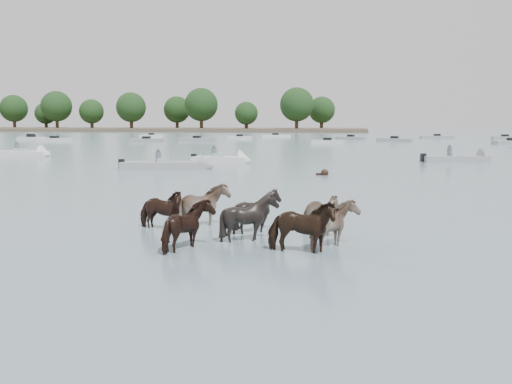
# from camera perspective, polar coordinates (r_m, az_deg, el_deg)

# --- Properties ---
(ground) EXTENTS (400.00, 400.00, 0.00)m
(ground) POSITION_cam_1_polar(r_m,az_deg,el_deg) (14.42, -9.45, -5.06)
(ground) COLOR slate
(ground) RESTS_ON ground
(shoreline) EXTENTS (160.00, 30.00, 1.00)m
(shoreline) POSITION_cam_1_polar(r_m,az_deg,el_deg) (179.57, -15.44, 6.14)
(shoreline) COLOR #4C4233
(shoreline) RESTS_ON ground
(pony_herd) EXTENTS (6.35, 4.39, 1.39)m
(pony_herd) POSITION_cam_1_polar(r_m,az_deg,el_deg) (14.57, -0.76, -2.71)
(pony_herd) COLOR black
(pony_herd) RESTS_ON ground
(swimming_pony) EXTENTS (0.72, 0.44, 0.44)m
(swimming_pony) POSITION_cam_1_polar(r_m,az_deg,el_deg) (32.08, 6.91, 1.90)
(swimming_pony) COLOR black
(swimming_pony) RESTS_ON ground
(motorboat_a) EXTENTS (4.57, 1.76, 1.92)m
(motorboat_a) POSITION_cam_1_polar(r_m,az_deg,el_deg) (40.96, -2.79, 3.27)
(motorboat_a) COLOR silver
(motorboat_a) RESTS_ON ground
(motorboat_b) EXTENTS (6.15, 2.63, 1.92)m
(motorboat_b) POSITION_cam_1_polar(r_m,az_deg,el_deg) (36.12, -8.02, 2.67)
(motorboat_b) COLOR gray
(motorboat_b) RESTS_ON ground
(motorboat_c) EXTENTS (5.55, 2.71, 1.92)m
(motorboat_c) POSITION_cam_1_polar(r_m,az_deg,el_deg) (44.98, 20.44, 3.17)
(motorboat_c) COLOR gray
(motorboat_c) RESTS_ON ground
(motorboat_f) EXTENTS (5.33, 1.78, 1.92)m
(motorboat_f) POSITION_cam_1_polar(r_m,az_deg,el_deg) (52.47, -22.07, 3.61)
(motorboat_f) COLOR silver
(motorboat_f) RESTS_ON ground
(distant_flotilla) EXTENTS (102.34, 30.19, 0.93)m
(distant_flotilla) POSITION_cam_1_polar(r_m,az_deg,el_deg) (90.73, 6.12, 5.41)
(distant_flotilla) COLOR gray
(distant_flotilla) RESTS_ON ground
(treeline) EXTENTS (146.55, 23.46, 12.60)m
(treeline) POSITION_cam_1_polar(r_m,az_deg,el_deg) (178.69, -15.49, 8.19)
(treeline) COLOR #382619
(treeline) RESTS_ON ground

